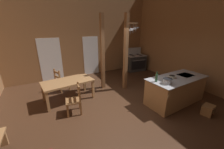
{
  "coord_description": "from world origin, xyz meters",
  "views": [
    {
      "loc": [
        -2.12,
        -3.43,
        2.58
      ],
      "look_at": [
        -0.02,
        0.46,
        1.0
      ],
      "focal_mm": 21.9,
      "sensor_mm": 36.0,
      "label": 1
    }
  ],
  "objects": [
    {
      "name": "stockpot_on_counter",
      "position": [
        1.15,
        -0.88,
        1.02
      ],
      "size": [
        0.33,
        0.26,
        0.16
      ],
      "color": "#A8AAB2",
      "rests_on": "kitchen_island"
    },
    {
      "name": "glazed_door_back_left",
      "position": [
        -1.67,
        3.63,
        1.02
      ],
      "size": [
        1.0,
        0.01,
        2.05
      ],
      "primitive_type": "cube",
      "color": "white",
      "rests_on": "ground_plane"
    },
    {
      "name": "step_stool",
      "position": [
        2.16,
        -1.68,
        0.18
      ],
      "size": [
        0.41,
        0.34,
        0.3
      ],
      "color": "olive",
      "rests_on": "ground_plane"
    },
    {
      "name": "wall_right",
      "position": [
        3.79,
        0.0,
        2.34
      ],
      "size": [
        0.14,
        8.06,
        4.69
      ],
      "primitive_type": "cube",
      "color": "#93663F",
      "rests_on": "ground_plane"
    },
    {
      "name": "ground_plane",
      "position": [
        0.0,
        0.0,
        -0.05
      ],
      "size": [
        8.23,
        8.06,
        0.1
      ],
      "primitive_type": "cube",
      "color": "#422819"
    },
    {
      "name": "ladderback_chair_by_post",
      "position": [
        -1.38,
        0.33,
        0.45
      ],
      "size": [
        0.51,
        0.51,
        0.95
      ],
      "color": "olive",
      "rests_on": "ground_plane"
    },
    {
      "name": "wall_back",
      "position": [
        0.0,
        3.7,
        2.34
      ],
      "size": [
        8.23,
        0.14,
        4.69
      ],
      "primitive_type": "cube",
      "color": "#93663F",
      "rests_on": "ground_plane"
    },
    {
      "name": "glazed_panel_back_right",
      "position": [
        0.37,
        3.63,
        1.02
      ],
      "size": [
        0.84,
        0.01,
        2.05
      ],
      "primitive_type": "cube",
      "color": "white",
      "rests_on": "ground_plane"
    },
    {
      "name": "dining_table",
      "position": [
        -1.39,
        1.26,
        0.65
      ],
      "size": [
        1.79,
        1.09,
        0.74
      ],
      "color": "#9E7044",
      "rests_on": "ground_plane"
    },
    {
      "name": "bottle_tall_on_counter",
      "position": [
        0.96,
        -0.62,
        1.06
      ],
      "size": [
        0.07,
        0.07,
        0.33
      ],
      "color": "#2D5638",
      "rests_on": "kitchen_island"
    },
    {
      "name": "support_post_center",
      "position": [
        0.16,
        1.62,
        1.52
      ],
      "size": [
        0.14,
        0.14,
        3.04
      ],
      "color": "brown",
      "rests_on": "ground_plane"
    },
    {
      "name": "stove_range",
      "position": [
        2.93,
        2.99,
        0.48
      ],
      "size": [
        1.22,
        0.92,
        1.32
      ],
      "color": "#2F2F2F",
      "rests_on": "ground_plane"
    },
    {
      "name": "kitchen_island",
      "position": [
        1.88,
        -0.68,
        0.47
      ],
      "size": [
        2.2,
        1.06,
        0.93
      ],
      "color": "#9E7044",
      "rests_on": "ground_plane"
    },
    {
      "name": "support_post_with_pot_rack",
      "position": [
        0.99,
        1.11,
        1.65
      ],
      "size": [
        0.66,
        0.26,
        3.04
      ],
      "color": "brown",
      "rests_on": "ground_plane"
    },
    {
      "name": "ladderback_chair_near_window",
      "position": [
        -1.5,
        2.15,
        0.45
      ],
      "size": [
        0.57,
        0.57,
        0.95
      ],
      "color": "olive",
      "rests_on": "ground_plane"
    },
    {
      "name": "mixing_bowl_on_counter",
      "position": [
        1.66,
        -0.63,
        0.98
      ],
      "size": [
        0.24,
        0.24,
        0.09
      ],
      "color": "#B2A893",
      "rests_on": "kitchen_island"
    }
  ]
}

